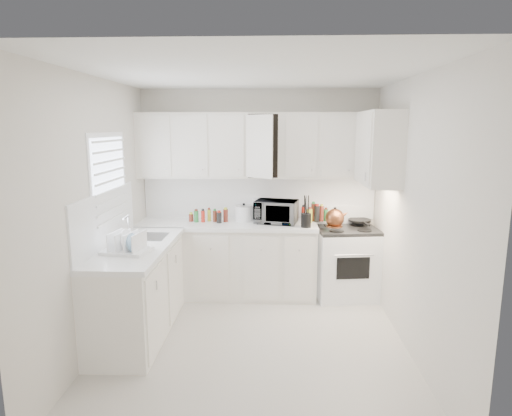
{
  "coord_description": "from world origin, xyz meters",
  "views": [
    {
      "loc": [
        0.19,
        -4.0,
        2.13
      ],
      "look_at": [
        0.0,
        0.7,
        1.25
      ],
      "focal_mm": 30.55,
      "sensor_mm": 36.0,
      "label": 1
    }
  ],
  "objects_px": {
    "stove": "(346,253)",
    "dish_rack": "(126,241)",
    "microwave": "(276,209)",
    "utensil_crock": "(306,211)",
    "tea_kettle": "(335,217)",
    "rice_cooker": "(244,212)"
  },
  "relations": [
    {
      "from": "stove",
      "to": "dish_rack",
      "type": "bearing_deg",
      "value": -156.45
    },
    {
      "from": "microwave",
      "to": "dish_rack",
      "type": "height_order",
      "value": "microwave"
    },
    {
      "from": "microwave",
      "to": "utensil_crock",
      "type": "relative_size",
      "value": 1.28
    },
    {
      "from": "utensil_crock",
      "to": "microwave",
      "type": "bearing_deg",
      "value": 147.32
    },
    {
      "from": "stove",
      "to": "dish_rack",
      "type": "relative_size",
      "value": 2.72
    },
    {
      "from": "tea_kettle",
      "to": "microwave",
      "type": "bearing_deg",
      "value": 167.63
    },
    {
      "from": "tea_kettle",
      "to": "rice_cooker",
      "type": "distance_m",
      "value": 1.15
    },
    {
      "from": "stove",
      "to": "microwave",
      "type": "height_order",
      "value": "microwave"
    },
    {
      "from": "stove",
      "to": "utensil_crock",
      "type": "relative_size",
      "value": 2.87
    },
    {
      "from": "stove",
      "to": "rice_cooker",
      "type": "bearing_deg",
      "value": 167.9
    },
    {
      "from": "utensil_crock",
      "to": "tea_kettle",
      "type": "bearing_deg",
      "value": 8.84
    },
    {
      "from": "microwave",
      "to": "utensil_crock",
      "type": "xyz_separation_m",
      "value": [
        0.36,
        -0.23,
        0.03
      ]
    },
    {
      "from": "stove",
      "to": "tea_kettle",
      "type": "relative_size",
      "value": 4.05
    },
    {
      "from": "tea_kettle",
      "to": "rice_cooker",
      "type": "relative_size",
      "value": 1.24
    },
    {
      "from": "tea_kettle",
      "to": "rice_cooker",
      "type": "xyz_separation_m",
      "value": [
        -1.11,
        0.28,
        -0.01
      ]
    },
    {
      "from": "rice_cooker",
      "to": "utensil_crock",
      "type": "height_order",
      "value": "utensil_crock"
    },
    {
      "from": "microwave",
      "to": "utensil_crock",
      "type": "height_order",
      "value": "utensil_crock"
    },
    {
      "from": "utensil_crock",
      "to": "dish_rack",
      "type": "xyz_separation_m",
      "value": [
        -1.79,
        -1.13,
        -0.08
      ]
    },
    {
      "from": "tea_kettle",
      "to": "rice_cooker",
      "type": "height_order",
      "value": "tea_kettle"
    },
    {
      "from": "tea_kettle",
      "to": "dish_rack",
      "type": "bearing_deg",
      "value": -149.35
    },
    {
      "from": "utensil_crock",
      "to": "rice_cooker",
      "type": "bearing_deg",
      "value": 156.23
    },
    {
      "from": "microwave",
      "to": "rice_cooker",
      "type": "distance_m",
      "value": 0.43
    }
  ]
}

